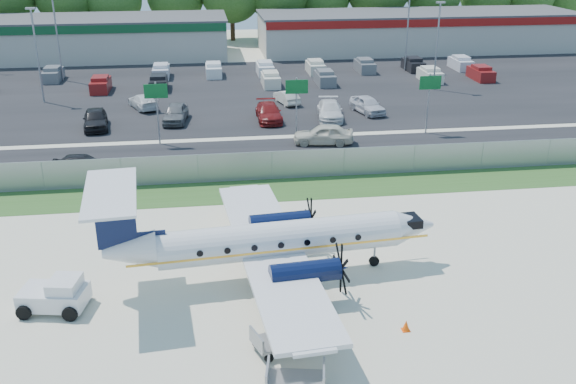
{
  "coord_description": "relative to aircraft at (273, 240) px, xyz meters",
  "views": [
    {
      "loc": [
        -4.46,
        -26.71,
        15.84
      ],
      "look_at": [
        0.0,
        6.0,
        2.3
      ],
      "focal_mm": 40.0,
      "sensor_mm": 36.0,
      "label": 1
    }
  ],
  "objects": [
    {
      "name": "parked_car_c",
      "position": [
        2.8,
        27.77,
        -2.01
      ],
      "size": [
        2.1,
        5.16,
        1.5
      ],
      "primitive_type": "imported",
      "rotation": [
        0.0,
        0.0,
        -0.0
      ],
      "color": "maroon",
      "rests_on": "ground"
    },
    {
      "name": "cone_port_wing",
      "position": [
        5.1,
        -5.27,
        -1.78
      ],
      "size": [
        0.35,
        0.35,
        0.49
      ],
      "color": "#FF4F08",
      "rests_on": "ground"
    },
    {
      "name": "light_pole_nw",
      "position": [
        -18.53,
        37.27,
        3.22
      ],
      "size": [
        0.9,
        0.35,
        9.09
      ],
      "color": "gray",
      "rests_on": "ground"
    },
    {
      "name": "building_east",
      "position": [
        27.47,
        61.25,
        0.62
      ],
      "size": [
        44.4,
        12.4,
        5.24
      ],
      "color": "#BAB6A8",
      "rests_on": "ground"
    },
    {
      "name": "light_pole_se",
      "position": [
        21.47,
        47.27,
        3.22
      ],
      "size": [
        0.9,
        0.35,
        9.09
      ],
      "color": "gray",
      "rests_on": "ground"
    },
    {
      "name": "pushback_tug",
      "position": [
        -9.9,
        -1.54,
        -1.28
      ],
      "size": [
        3.12,
        2.51,
        1.54
      ],
      "color": "silver",
      "rests_on": "ground"
    },
    {
      "name": "parking_lot",
      "position": [
        1.47,
        39.27,
        -2.0
      ],
      "size": [
        170.0,
        32.0,
        0.02
      ],
      "primitive_type": "cube",
      "color": "black",
      "rests_on": "ground"
    },
    {
      "name": "baggage_cart_near",
      "position": [
        -0.13,
        -8.53,
        -1.48
      ],
      "size": [
        2.37,
        1.69,
        1.14
      ],
      "color": "gray",
      "rests_on": "ground"
    },
    {
      "name": "cone_starboard_wing",
      "position": [
        5.51,
        5.29,
        -1.74
      ],
      "size": [
        0.4,
        0.4,
        0.57
      ],
      "color": "#FF4F08",
      "rests_on": "ground"
    },
    {
      "name": "parked_car_a",
      "position": [
        -12.16,
        27.39,
        -2.01
      ],
      "size": [
        2.59,
        5.14,
        1.68
      ],
      "primitive_type": "imported",
      "rotation": [
        0.0,
        0.0,
        0.13
      ],
      "color": "black",
      "rests_on": "ground"
    },
    {
      "name": "aircraft",
      "position": [
        0.0,
        0.0,
        0.0
      ],
      "size": [
        16.92,
        16.66,
        5.21
      ],
      "color": "silver",
      "rests_on": "ground"
    },
    {
      "name": "sign_mid",
      "position": [
        4.47,
        22.18,
        1.6
      ],
      "size": [
        1.8,
        0.26,
        5.0
      ],
      "color": "gray",
      "rests_on": "ground"
    },
    {
      "name": "baggage_cart_far",
      "position": [
        -0.42,
        -5.86,
        -1.5
      ],
      "size": [
        2.39,
        1.88,
        1.09
      ],
      "color": "gray",
      "rests_on": "ground"
    },
    {
      "name": "light_pole_ne",
      "position": [
        21.47,
        37.27,
        3.22
      ],
      "size": [
        0.9,
        0.35,
        9.09
      ],
      "color": "gray",
      "rests_on": "ground"
    },
    {
      "name": "sign_left",
      "position": [
        -6.53,
        22.18,
        1.6
      ],
      "size": [
        1.8,
        0.26,
        5.0
      ],
      "color": "gray",
      "rests_on": "ground"
    },
    {
      "name": "tree_line",
      "position": [
        1.47,
        73.27,
        -2.01
      ],
      "size": [
        112.0,
        6.0,
        14.0
      ],
      "primitive_type": null,
      "color": "#275318",
      "rests_on": "ground"
    },
    {
      "name": "light_pole_sw",
      "position": [
        -18.53,
        47.27,
        3.22
      ],
      "size": [
        0.9,
        0.35,
        9.09
      ],
      "color": "gray",
      "rests_on": "ground"
    },
    {
      "name": "far_parking_rows",
      "position": [
        1.47,
        44.27,
        -2.01
      ],
      "size": [
        56.0,
        10.0,
        1.6
      ],
      "primitive_type": null,
      "color": "gray",
      "rests_on": "ground"
    },
    {
      "name": "parked_car_g",
      "position": [
        5.19,
        33.54,
        -2.01
      ],
      "size": [
        2.32,
        4.18,
        1.31
      ],
      "primitive_type": "imported",
      "rotation": [
        0.0,
        0.0,
        3.39
      ],
      "color": "beige",
      "rests_on": "ground"
    },
    {
      "name": "parked_car_f",
      "position": [
        -8.63,
        33.61,
        -2.01
      ],
      "size": [
        3.52,
        5.1,
        1.37
      ],
      "primitive_type": "imported",
      "rotation": [
        0.0,
        0.0,
        3.52
      ],
      "color": "silver",
      "rests_on": "ground"
    },
    {
      "name": "building_west",
      "position": [
        -22.53,
        61.25,
        0.62
      ],
      "size": [
        46.4,
        12.4,
        5.24
      ],
      "color": "#BAB6A8",
      "rests_on": "ground"
    },
    {
      "name": "sign_right",
      "position": [
        15.47,
        22.18,
        1.6
      ],
      "size": [
        1.8,
        0.26,
        5.0
      ],
      "color": "gray",
      "rests_on": "ground"
    },
    {
      "name": "access_road",
      "position": [
        1.47,
        18.27,
        -2.0
      ],
      "size": [
        170.0,
        8.0,
        0.02
      ],
      "primitive_type": "cube",
      "color": "black",
      "rests_on": "ground"
    },
    {
      "name": "grass_verge",
      "position": [
        1.47,
        11.27,
        -2.0
      ],
      "size": [
        170.0,
        4.0,
        0.02
      ],
      "primitive_type": "cube",
      "color": "#2D561E",
      "rests_on": "ground"
    },
    {
      "name": "parked_car_d",
      "position": [
        8.32,
        27.65,
        -2.01
      ],
      "size": [
        2.81,
        5.51,
        1.53
      ],
      "primitive_type": "imported",
      "rotation": [
        0.0,
        0.0,
        -0.13
      ],
      "color": "silver",
      "rests_on": "ground"
    },
    {
      "name": "parked_car_e",
      "position": [
        12.16,
        29.08,
        -2.01
      ],
      "size": [
        2.91,
        4.92,
        1.57
      ],
      "primitive_type": "imported",
      "rotation": [
        0.0,
        0.0,
        0.24
      ],
      "color": "silver",
      "rests_on": "ground"
    },
    {
      "name": "road_car_west",
      "position": [
        -11.55,
        16.26,
        -2.01
      ],
      "size": [
        4.14,
        1.67,
        1.41
      ],
      "primitive_type": "imported",
      "rotation": [
        0.0,
        0.0,
        1.57
      ],
      "color": "black",
      "rests_on": "ground"
    },
    {
      "name": "road_car_mid",
      "position": [
        6.37,
        20.46,
        -2.01
      ],
      "size": [
        4.97,
        2.6,
        1.61
      ],
      "primitive_type": "imported",
      "rotation": [
        0.0,
        0.0,
        -1.72
      ],
      "color": "beige",
      "rests_on": "ground"
    },
    {
      "name": "parked_car_b",
      "position": [
        -5.41,
        28.42,
        -2.01
      ],
      "size": [
        2.47,
        4.96,
        1.63
      ],
      "primitive_type": "imported",
      "rotation": [
        0.0,
        0.0,
        -0.12
      ],
      "color": "#595B5E",
      "rests_on": "ground"
    },
    {
      "name": "perimeter_fence",
      "position": [
        1.47,
        13.27,
        -1.01
      ],
      "size": [
        120.0,
        0.06,
        1.99
      ],
      "color": "gray",
      "rests_on": "ground"
    },
    {
      "name": "ground",
      "position": [
        1.47,
        -0.73,
        -2.01
      ],
      "size": [
        170.0,
        170.0,
        0.0
      ],
      "primitive_type": "plane",
      "color": "beige",
      "rests_on": "ground"
    }
  ]
}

